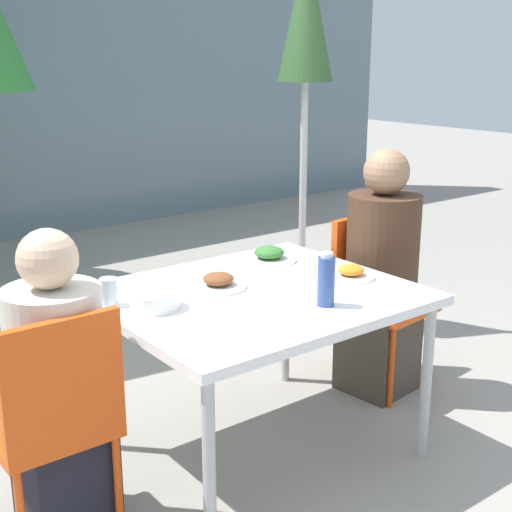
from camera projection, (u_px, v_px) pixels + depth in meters
The scene contains 13 objects.
ground_plane at pixel (256, 450), 3.09m from camera, with size 24.00×24.00×0.00m, color gray.
dining_table at pixel (256, 304), 2.90m from camera, with size 1.21×1.04×0.73m.
chair_left at pixel (54, 413), 2.36m from camera, with size 0.40×0.40×0.87m.
person_left at pixel (59, 396), 2.44m from camera, with size 0.33×0.33×1.12m.
chair_right at pixel (373, 288), 3.61m from camera, with size 0.44×0.44×0.87m.
person_right at pixel (381, 280), 3.50m from camera, with size 0.35×0.35×1.23m.
closed_umbrella at pixel (306, 42), 4.09m from camera, with size 0.36×0.36×2.27m.
plate_0 at pixel (218, 282), 2.93m from camera, with size 0.23×0.23×0.06m.
plate_1 at pixel (269, 256), 3.30m from camera, with size 0.25×0.25×0.07m.
plate_2 at pixel (351, 273), 3.05m from camera, with size 0.20×0.20×0.06m.
bottle at pixel (326, 280), 2.70m from camera, with size 0.07×0.07×0.21m.
drinking_cup at pixel (109, 292), 2.72m from camera, with size 0.07×0.07×0.11m.
salad_bowl at pixel (155, 300), 2.69m from camera, with size 0.19×0.19×0.06m.
Camera 1 is at (-1.66, -2.17, 1.66)m, focal length 50.00 mm.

